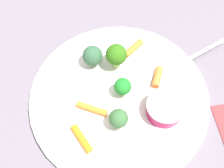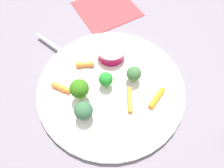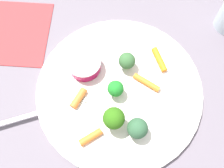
# 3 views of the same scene
# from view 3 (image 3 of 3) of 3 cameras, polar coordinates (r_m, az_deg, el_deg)

# --- Properties ---
(ground_plane) EXTENTS (2.40, 2.40, 0.00)m
(ground_plane) POSITION_cam_3_polar(r_m,az_deg,el_deg) (0.53, 1.51, -1.65)
(ground_plane) COLOR slate
(plate) EXTENTS (0.32, 0.32, 0.01)m
(plate) POSITION_cam_3_polar(r_m,az_deg,el_deg) (0.52, 1.53, -1.41)
(plate) COLOR silver
(plate) RESTS_ON ground_plane
(sauce_cup) EXTENTS (0.06, 0.06, 0.03)m
(sauce_cup) POSITION_cam_3_polar(r_m,az_deg,el_deg) (0.52, -5.80, 4.06)
(sauce_cup) COLOR #9D093D
(sauce_cup) RESTS_ON plate
(broccoli_floret_0) EXTENTS (0.03, 0.03, 0.04)m
(broccoli_floret_0) POSITION_cam_3_polar(r_m,az_deg,el_deg) (0.49, 0.76, -1.02)
(broccoli_floret_0) COLOR #86AE5C
(broccoli_floret_0) RESTS_ON plate
(broccoli_floret_1) EXTENTS (0.04, 0.04, 0.05)m
(broccoli_floret_1) POSITION_cam_3_polar(r_m,az_deg,el_deg) (0.46, 0.38, -7.24)
(broccoli_floret_1) COLOR #92B95C
(broccoli_floret_1) RESTS_ON plate
(broccoli_floret_2) EXTENTS (0.04, 0.04, 0.04)m
(broccoli_floret_2) POSITION_cam_3_polar(r_m,az_deg,el_deg) (0.47, 5.35, -9.24)
(broccoli_floret_2) COLOR #88C670
(broccoli_floret_2) RESTS_ON plate
(broccoli_floret_3) EXTENTS (0.03, 0.03, 0.04)m
(broccoli_floret_3) POSITION_cam_3_polar(r_m,az_deg,el_deg) (0.51, 3.14, 4.82)
(broccoli_floret_3) COLOR #8EBB64
(broccoli_floret_3) RESTS_ON plate
(carrot_stick_0) EXTENTS (0.05, 0.04, 0.01)m
(carrot_stick_0) POSITION_cam_3_polar(r_m,az_deg,el_deg) (0.52, 7.24, 0.32)
(carrot_stick_0) COLOR orange
(carrot_stick_0) RESTS_ON plate
(carrot_stick_1) EXTENTS (0.03, 0.04, 0.01)m
(carrot_stick_1) POSITION_cam_3_polar(r_m,az_deg,el_deg) (0.51, -7.01, -2.96)
(carrot_stick_1) COLOR orange
(carrot_stick_1) RESTS_ON plate
(carrot_stick_2) EXTENTS (0.04, 0.03, 0.01)m
(carrot_stick_2) POSITION_cam_3_polar(r_m,az_deg,el_deg) (0.48, -4.50, -11.03)
(carrot_stick_2) COLOR orange
(carrot_stick_2) RESTS_ON plate
(carrot_stick_3) EXTENTS (0.02, 0.05, 0.01)m
(carrot_stick_3) POSITION_cam_3_polar(r_m,az_deg,el_deg) (0.54, 9.88, 5.07)
(carrot_stick_3) COLOR orange
(carrot_stick_3) RESTS_ON plate
(fork) EXTENTS (0.17, 0.05, 0.00)m
(fork) POSITION_cam_3_polar(r_m,az_deg,el_deg) (0.51, -14.40, -5.64)
(fork) COLOR beige
(fork) RESTS_ON plate
(napkin) EXTENTS (0.17, 0.18, 0.00)m
(napkin) POSITION_cam_3_polar(r_m,az_deg,el_deg) (0.62, -20.05, 10.18)
(napkin) COLOR #AE3234
(napkin) RESTS_ON ground_plane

